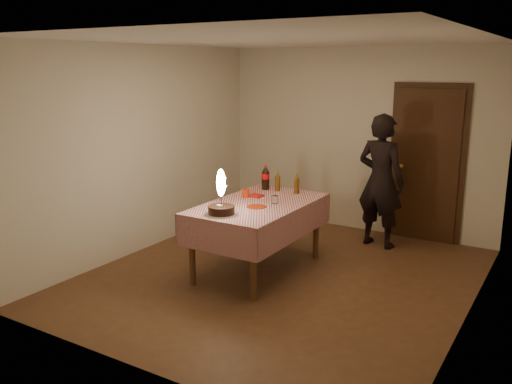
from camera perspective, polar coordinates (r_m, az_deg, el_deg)
ground at (r=6.23m, az=2.59°, el=-8.91°), size 4.00×4.50×0.01m
room_shell at (r=5.86m, az=3.40°, el=6.43°), size 4.04×4.54×2.62m
dining_table at (r=6.20m, az=0.24°, el=-2.11°), size 1.02×1.72×0.81m
birthday_cake at (r=5.68m, az=-3.68°, el=-1.22°), size 0.35×0.35×0.48m
red_plate at (r=5.99m, az=0.05°, el=-1.55°), size 0.22×0.22×0.01m
red_cup at (r=6.41m, az=-1.08°, el=-0.14°), size 0.08×0.08×0.10m
clear_cup at (r=6.14m, az=2.00°, el=-0.80°), size 0.07×0.07×0.09m
napkin_stack at (r=6.46m, az=0.01°, el=-0.40°), size 0.15×0.15×0.02m
cola_bottle at (r=6.81m, az=1.00°, el=1.54°), size 0.10×0.10×0.32m
amber_bottle_left at (r=6.74m, az=2.29°, el=1.12°), size 0.06×0.06×0.25m
amber_bottle_right at (r=6.60m, az=4.30°, el=0.83°), size 0.06×0.06×0.25m
photographer at (r=7.22m, az=12.99°, el=1.16°), size 0.70×0.52×1.75m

